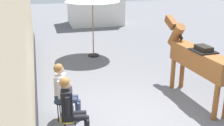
# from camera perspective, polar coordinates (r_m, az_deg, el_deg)

# --- Properties ---
(ground_plane) EXTENTS (40.00, 40.00, 0.00)m
(ground_plane) POSITION_cam_1_polar(r_m,az_deg,el_deg) (9.32, -0.54, -2.40)
(ground_plane) COLOR slate
(pub_facade_wall) EXTENTS (0.34, 14.00, 3.40)m
(pub_facade_wall) POSITION_cam_1_polar(r_m,az_deg,el_deg) (7.15, -17.53, 2.97)
(pub_facade_wall) COLOR #CCB793
(pub_facade_wall) RESTS_ON ground_plane
(seated_visitor_near) EXTENTS (0.61, 0.49, 1.39)m
(seated_visitor_near) POSITION_cam_1_polar(r_m,az_deg,el_deg) (5.73, -8.50, -8.58)
(seated_visitor_near) COLOR gold
(seated_visitor_near) RESTS_ON ground_plane
(seated_visitor_far) EXTENTS (0.61, 0.48, 1.39)m
(seated_visitor_far) POSITION_cam_1_polar(r_m,az_deg,el_deg) (6.47, -9.92, -5.28)
(seated_visitor_far) COLOR black
(seated_visitor_far) RESTS_ON ground_plane
(saddled_horse_center) EXTENTS (0.56, 3.00, 2.06)m
(saddled_horse_center) POSITION_cam_1_polar(r_m,az_deg,el_deg) (7.55, 16.95, 0.86)
(saddled_horse_center) COLOR brown
(saddled_horse_center) RESTS_ON ground_plane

